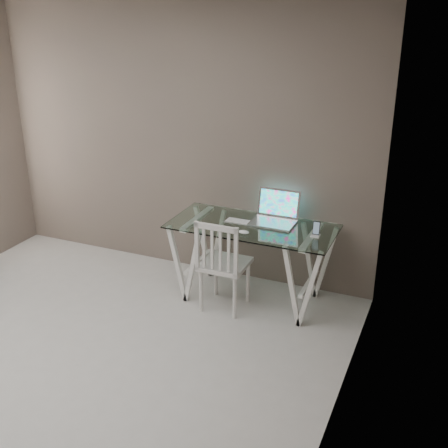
# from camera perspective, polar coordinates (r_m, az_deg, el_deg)

# --- Properties ---
(room) EXTENTS (4.50, 4.52, 2.71)m
(room) POSITION_cam_1_polar(r_m,az_deg,el_deg) (3.80, -21.25, 6.15)
(room) COLOR #BBB8B3
(room) RESTS_ON ground
(desk) EXTENTS (1.50, 0.70, 0.75)m
(desk) POSITION_cam_1_polar(r_m,az_deg,el_deg) (5.21, 2.82, -3.86)
(desk) COLOR silver
(desk) RESTS_ON ground
(chair) EXTENTS (0.41, 0.41, 0.89)m
(chair) POSITION_cam_1_polar(r_m,az_deg,el_deg) (4.97, -0.24, -3.85)
(chair) COLOR silver
(chair) RESTS_ON ground
(laptop) EXTENTS (0.40, 0.34, 0.28)m
(laptop) POSITION_cam_1_polar(r_m,az_deg,el_deg) (5.16, 5.23, 0.97)
(laptop) COLOR #B6B6BA
(laptop) RESTS_ON desk
(keyboard) EXTENTS (0.29, 0.13, 0.01)m
(keyboard) POSITION_cam_1_polar(r_m,az_deg,el_deg) (5.14, 1.71, 0.23)
(keyboard) COLOR silver
(keyboard) RESTS_ON desk
(mouse) EXTENTS (0.10, 0.06, 0.03)m
(mouse) POSITION_cam_1_polar(r_m,az_deg,el_deg) (4.88, 2.02, -0.83)
(mouse) COLOR white
(mouse) RESTS_ON desk
(phone_dock) EXTENTS (0.07, 0.07, 0.14)m
(phone_dock) POSITION_cam_1_polar(r_m,az_deg,el_deg) (4.88, 9.32, -0.84)
(phone_dock) COLOR white
(phone_dock) RESTS_ON desk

